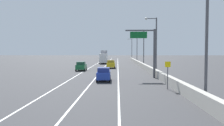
% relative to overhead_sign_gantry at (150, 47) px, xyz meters
% --- Properties ---
extents(ground_plane, '(320.00, 320.00, 0.00)m').
position_rel_overhead_sign_gantry_xyz_m(ground_plane, '(-6.34, 36.52, -4.73)').
color(ground_plane, '#38383A').
extents(lane_stripe_left, '(0.16, 130.00, 0.00)m').
position_rel_overhead_sign_gantry_xyz_m(lane_stripe_left, '(-11.84, 27.52, -4.73)').
color(lane_stripe_left, silver).
rests_on(lane_stripe_left, ground_plane).
extents(lane_stripe_center, '(0.16, 130.00, 0.00)m').
position_rel_overhead_sign_gantry_xyz_m(lane_stripe_center, '(-8.34, 27.52, -4.73)').
color(lane_stripe_center, silver).
rests_on(lane_stripe_center, ground_plane).
extents(lane_stripe_right, '(0.16, 130.00, 0.00)m').
position_rel_overhead_sign_gantry_xyz_m(lane_stripe_right, '(-4.84, 27.52, -4.73)').
color(lane_stripe_right, silver).
rests_on(lane_stripe_right, ground_plane).
extents(jersey_barrier_right, '(0.60, 120.00, 1.10)m').
position_rel_overhead_sign_gantry_xyz_m(jersey_barrier_right, '(1.34, 12.52, -4.18)').
color(jersey_barrier_right, '#B2ADA3').
rests_on(jersey_barrier_right, ground_plane).
extents(overhead_sign_gantry, '(4.68, 0.36, 7.50)m').
position_rel_overhead_sign_gantry_xyz_m(overhead_sign_gantry, '(0.00, 0.00, 0.00)').
color(overhead_sign_gantry, '#47474C').
rests_on(overhead_sign_gantry, ground_plane).
extents(speed_advisory_sign, '(0.60, 0.11, 3.00)m').
position_rel_overhead_sign_gantry_xyz_m(speed_advisory_sign, '(0.44, -10.74, -2.96)').
color(speed_advisory_sign, '#4C4C51').
rests_on(speed_advisory_sign, ground_plane).
extents(lamp_post_right_near, '(2.14, 0.44, 10.10)m').
position_rel_overhead_sign_gantry_xyz_m(lamp_post_right_near, '(1.94, -16.75, 1.07)').
color(lamp_post_right_near, '#4C4C51').
rests_on(lamp_post_right_near, ground_plane).
extents(lamp_post_right_second, '(2.14, 0.44, 10.10)m').
position_rel_overhead_sign_gantry_xyz_m(lamp_post_right_second, '(1.66, 5.45, 1.07)').
color(lamp_post_right_second, '#4C4C51').
rests_on(lamp_post_right_second, ground_plane).
extents(lamp_post_right_third, '(2.14, 0.44, 10.10)m').
position_rel_overhead_sign_gantry_xyz_m(lamp_post_right_third, '(1.99, 27.64, 1.07)').
color(lamp_post_right_third, '#4C4C51').
rests_on(lamp_post_right_third, ground_plane).
extents(lamp_post_right_fourth, '(2.14, 0.44, 10.10)m').
position_rel_overhead_sign_gantry_xyz_m(lamp_post_right_fourth, '(2.03, 49.84, 1.07)').
color(lamp_post_right_fourth, '#4C4C51').
rests_on(lamp_post_right_fourth, ground_plane).
extents(lamp_post_right_fifth, '(2.14, 0.44, 10.10)m').
position_rel_overhead_sign_gantry_xyz_m(lamp_post_right_fifth, '(1.49, 72.03, 1.07)').
color(lamp_post_right_fifth, '#4C4C51').
rests_on(lamp_post_right_fifth, ground_plane).
extents(car_blue_0, '(1.94, 4.29, 1.87)m').
position_rel_overhead_sign_gantry_xyz_m(car_blue_0, '(-6.86, -3.94, -3.79)').
color(car_blue_0, '#1E389E').
rests_on(car_blue_0, ground_plane).
extents(car_yellow_1, '(2.00, 4.23, 1.96)m').
position_rel_overhead_sign_gantry_xyz_m(car_yellow_1, '(-6.54, 20.05, -3.75)').
color(car_yellow_1, gold).
rests_on(car_yellow_1, ground_plane).
extents(car_green_2, '(2.04, 4.26, 1.90)m').
position_rel_overhead_sign_gantry_xyz_m(car_green_2, '(-12.63, 12.60, -3.78)').
color(car_green_2, '#196033').
rests_on(car_green_2, ground_plane).
extents(box_truck, '(2.53, 8.98, 4.39)m').
position_rel_overhead_sign_gantry_xyz_m(box_truck, '(-9.57, 41.01, -2.72)').
color(box_truck, silver).
rests_on(box_truck, ground_plane).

